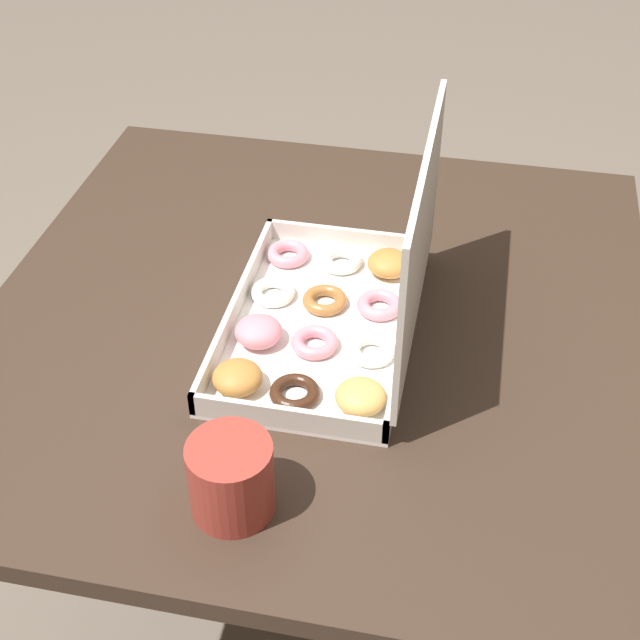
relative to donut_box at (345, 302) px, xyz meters
name	(u,v)px	position (x,y,z in m)	size (l,w,h in m)	color
ground_plane	(318,610)	(-0.04, -0.05, -0.82)	(8.00, 8.00, 0.00)	#6B6054
dining_table	(317,369)	(-0.04, -0.05, -0.17)	(0.97, 0.94, 0.76)	#38281E
donut_box	(345,302)	(0.00, 0.00, 0.00)	(0.40, 0.26, 0.29)	white
coffee_mug	(231,477)	(0.32, -0.07, -0.01)	(0.10, 0.10, 0.10)	#A3382D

